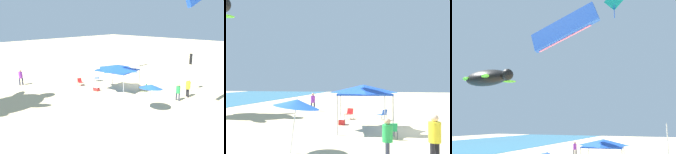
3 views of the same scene
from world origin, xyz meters
The scene contains 11 objects.
ground centered at (0.00, 0.00, -0.05)m, with size 120.00×120.00×0.10m, color #D6BC8C.
canopy_tent centered at (0.03, 3.24, 2.42)m, with size 3.93×3.56×2.73m.
beach_umbrella centered at (-5.61, 5.44, 2.02)m, with size 1.92×1.93×2.32m.
folding_chair_left_of_tent centered at (4.29, 4.74, 0.47)m, with size 0.72×0.65×0.82m.
folding_chair_near_cooler centered at (-2.24, 1.60, 0.47)m, with size 0.74×0.67×0.82m.
folding_chair_right_of_tent centered at (4.23, 2.14, 0.47)m, with size 0.80×0.81×0.82m.
cooler_box centered at (1.53, 4.85, 0.20)m, with size 0.64×0.44×0.40m.
banner_flag centered at (-5.57, -1.72, 2.39)m, with size 0.36×0.06×3.98m.
person_far_stroller centered at (9.22, 9.21, 1.05)m, with size 0.43×0.47×1.79m.
person_beachcomber centered at (-6.11, 1.80, 0.93)m, with size 0.42×0.38×1.58m.
person_kite_handler centered at (-6.28, 0.21, 1.05)m, with size 0.42×0.42×1.78m.
Camera 1 is at (-15.93, 20.91, 7.36)m, focal length 38.17 mm.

